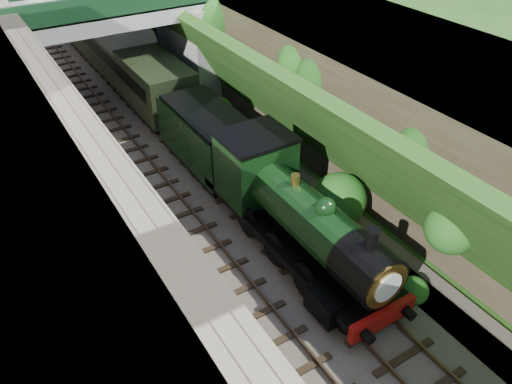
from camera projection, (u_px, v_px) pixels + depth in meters
trackbed at (145, 126)px, 28.82m from camera, size 10.00×90.00×0.20m
retaining_wall at (30, 92)px, 24.50m from camera, size 1.00×90.00×7.00m
street_plateau_right at (283, 45)px, 31.11m from camera, size 8.00×90.00×6.25m
embankment_slope at (247, 83)px, 27.19m from camera, size 4.79×90.00×6.44m
track_left at (111, 133)px, 27.88m from camera, size 2.50×90.00×0.20m
track_right at (164, 119)px, 29.24m from camera, size 2.50×90.00×0.20m
road_bridge at (127, 36)px, 29.68m from camera, size 16.00×6.40×7.25m
tree at (216, 21)px, 30.06m from camera, size 3.60×3.80×6.60m
locomotive at (296, 216)px, 19.13m from camera, size 3.10×10.23×3.83m
tender at (209, 141)px, 24.38m from camera, size 2.70×6.00×3.05m
coach_front at (121, 54)px, 32.86m from camera, size 2.90×18.00×3.70m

